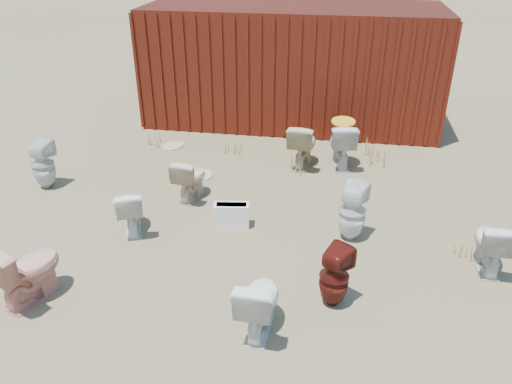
% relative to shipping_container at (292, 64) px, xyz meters
% --- Properties ---
extents(ground, '(100.00, 100.00, 0.00)m').
position_rel_shipping_container_xyz_m(ground, '(0.00, -5.20, -1.20)').
color(ground, brown).
rests_on(ground, ground).
extents(shipping_container, '(6.00, 2.40, 2.40)m').
position_rel_shipping_container_xyz_m(shipping_container, '(0.00, 0.00, 0.00)').
color(shipping_container, '#44100B').
rests_on(shipping_container, ground).
extents(toilet_front_a, '(0.59, 0.75, 0.67)m').
position_rel_shipping_container_xyz_m(toilet_front_a, '(-1.70, -5.01, -0.87)').
color(toilet_front_a, white).
rests_on(toilet_front_a, ground).
extents(toilet_front_pink, '(0.68, 0.89, 0.80)m').
position_rel_shipping_container_xyz_m(toilet_front_pink, '(-2.27, -6.58, -0.80)').
color(toilet_front_pink, '#E29682').
rests_on(toilet_front_pink, ground).
extents(toilet_front_c, '(0.45, 0.74, 0.73)m').
position_rel_shipping_container_xyz_m(toilet_front_c, '(0.38, -6.65, -0.83)').
color(toilet_front_c, white).
rests_on(toilet_front_c, ground).
extents(toilet_front_maroon, '(0.46, 0.47, 0.74)m').
position_rel_shipping_container_xyz_m(toilet_front_maroon, '(1.14, -6.09, -0.83)').
color(toilet_front_maroon, '#52130E').
rests_on(toilet_front_maroon, ground).
extents(toilet_front_e, '(0.40, 0.70, 0.72)m').
position_rel_shipping_container_xyz_m(toilet_front_e, '(3.01, -5.10, -0.84)').
color(toilet_front_e, silver).
rests_on(toilet_front_e, ground).
extents(toilet_back_a, '(0.39, 0.40, 0.81)m').
position_rel_shipping_container_xyz_m(toilet_back_a, '(-3.60, -3.98, -0.80)').
color(toilet_back_a, silver).
rests_on(toilet_back_a, ground).
extents(toilet_back_beige_left, '(0.49, 0.73, 0.69)m').
position_rel_shipping_container_xyz_m(toilet_back_beige_left, '(-1.15, -3.94, -0.86)').
color(toilet_back_beige_left, beige).
rests_on(toilet_back_beige_left, ground).
extents(toilet_back_beige_right, '(0.54, 0.83, 0.80)m').
position_rel_shipping_container_xyz_m(toilet_back_beige_right, '(0.47, -2.43, -0.80)').
color(toilet_back_beige_right, '#C6B791').
rests_on(toilet_back_beige_right, ground).
extents(toilet_back_yellowlid, '(0.57, 0.86, 0.81)m').
position_rel_shipping_container_xyz_m(toilet_back_yellowlid, '(1.14, -2.31, -0.79)').
color(toilet_back_yellowlid, silver).
rests_on(toilet_back_yellowlid, ground).
extents(toilet_back_e, '(0.47, 0.48, 0.83)m').
position_rel_shipping_container_xyz_m(toilet_back_e, '(1.33, -4.69, -0.78)').
color(toilet_back_e, white).
rests_on(toilet_back_e, ground).
extents(yellow_lid, '(0.41, 0.52, 0.02)m').
position_rel_shipping_container_xyz_m(yellow_lid, '(1.14, -2.31, -0.37)').
color(yellow_lid, gold).
rests_on(yellow_lid, toilet_back_yellowlid).
extents(loose_tank, '(0.52, 0.27, 0.35)m').
position_rel_shipping_container_xyz_m(loose_tank, '(-0.34, -4.65, -1.02)').
color(loose_tank, white).
rests_on(loose_tank, ground).
extents(loose_lid_near, '(0.54, 0.60, 0.02)m').
position_rel_shipping_container_xyz_m(loose_lid_near, '(-2.09, -2.01, -1.19)').
color(loose_lid_near, tan).
rests_on(loose_lid_near, ground).
extents(loose_lid_far, '(0.55, 0.59, 0.02)m').
position_rel_shipping_container_xyz_m(loose_lid_far, '(-1.20, -3.14, -1.19)').
color(loose_lid_far, '#BBAE87').
rests_on(loose_lid_far, ground).
extents(weed_clump_a, '(0.36, 0.36, 0.28)m').
position_rel_shipping_container_xyz_m(weed_clump_a, '(-2.50, -2.00, -1.06)').
color(weed_clump_a, olive).
rests_on(weed_clump_a, ground).
extents(weed_clump_b, '(0.32, 0.32, 0.29)m').
position_rel_shipping_container_xyz_m(weed_clump_b, '(0.41, -2.74, -1.06)').
color(weed_clump_b, olive).
rests_on(weed_clump_b, ground).
extents(weed_clump_c, '(0.36, 0.36, 0.35)m').
position_rel_shipping_container_xyz_m(weed_clump_c, '(1.78, -2.16, -1.03)').
color(weed_clump_c, olive).
rests_on(weed_clump_c, ground).
extents(weed_clump_d, '(0.30, 0.30, 0.23)m').
position_rel_shipping_container_xyz_m(weed_clump_d, '(-0.85, -2.11, -1.08)').
color(weed_clump_d, olive).
rests_on(weed_clump_d, ground).
extents(weed_clump_e, '(0.34, 0.34, 0.30)m').
position_rel_shipping_container_xyz_m(weed_clump_e, '(1.75, -1.70, -1.05)').
color(weed_clump_e, olive).
rests_on(weed_clump_e, ground).
extents(weed_clump_f, '(0.28, 0.28, 0.22)m').
position_rel_shipping_container_xyz_m(weed_clump_f, '(2.74, -4.92, -1.09)').
color(weed_clump_f, olive).
rests_on(weed_clump_f, ground).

